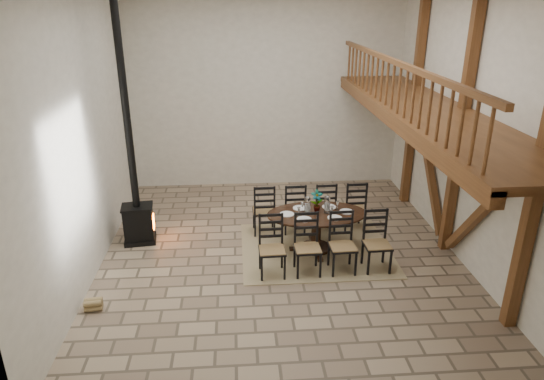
{
  "coord_description": "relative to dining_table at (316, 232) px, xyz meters",
  "views": [
    {
      "loc": [
        -0.82,
        -8.54,
        4.82
      ],
      "look_at": [
        -0.14,
        0.4,
        1.23
      ],
      "focal_mm": 32.0,
      "sensor_mm": 36.0,
      "label": 1
    }
  ],
  "objects": [
    {
      "name": "wood_stove",
      "position": [
        -3.63,
        0.62,
        0.72
      ],
      "size": [
        0.69,
        0.56,
        5.0
      ],
      "rotation": [
        0.0,
        0.0,
        0.12
      ],
      "color": "black",
      "rests_on": "ground"
    },
    {
      "name": "log_basket",
      "position": [
        -3.72,
        0.93,
        -0.24
      ],
      "size": [
        0.47,
        0.47,
        0.39
      ],
      "rotation": [
        0.0,
        0.0,
        0.34
      ],
      "color": "brown",
      "rests_on": "ground"
    },
    {
      "name": "rug",
      "position": [
        0.0,
        -0.0,
        -0.4
      ],
      "size": [
        3.0,
        2.5,
        0.02
      ],
      "primitive_type": "cube",
      "color": "tan",
      "rests_on": "ground"
    },
    {
      "name": "log_stack",
      "position": [
        -3.98,
        -1.75,
        -0.31
      ],
      "size": [
        0.3,
        0.23,
        0.19
      ],
      "rotation": [
        0.0,
        0.0,
        0.12
      ],
      "color": "tan",
      "rests_on": "ground"
    },
    {
      "name": "dining_table",
      "position": [
        0.0,
        0.0,
        0.0
      ],
      "size": [
        2.51,
        2.27,
        1.28
      ],
      "rotation": [
        0.0,
        0.0,
        0.03
      ],
      "color": "black",
      "rests_on": "ground"
    },
    {
      "name": "ground",
      "position": [
        -0.73,
        -0.12,
        -0.41
      ],
      "size": [
        8.0,
        8.0,
        0.0
      ],
      "primitive_type": "plane",
      "color": "#9B8567",
      "rests_on": "ground"
    },
    {
      "name": "room_shell",
      "position": [
        0.46,
        -0.12,
        2.61
      ],
      "size": [
        7.02,
        8.02,
        5.01
      ],
      "color": "silver",
      "rests_on": "ground"
    }
  ]
}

